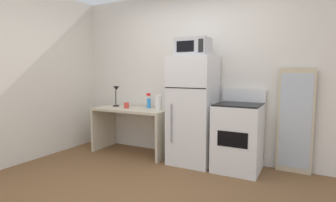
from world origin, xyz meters
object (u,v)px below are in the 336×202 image
object	(u,v)px
refrigerator	(193,110)
leaning_mirror	(295,121)
desk_lamp	(116,93)
spray_bottle	(149,102)
microwave	(193,47)
desk	(133,121)
coffee_mug	(127,105)
paper_towel_roll	(159,103)
oven_range	(238,137)

from	to	relation	value
refrigerator	leaning_mirror	bearing A→B (deg)	10.81
desk_lamp	spray_bottle	bearing A→B (deg)	7.93
microwave	spray_bottle	bearing A→B (deg)	169.51
desk_lamp	spray_bottle	distance (m)	0.63
desk	leaning_mirror	world-z (taller)	leaning_mirror
desk	leaning_mirror	xyz separation A→B (m)	(2.44, 0.26, 0.17)
desk	coffee_mug	world-z (taller)	coffee_mug
leaning_mirror	desk_lamp	bearing A→B (deg)	-175.81
paper_towel_roll	oven_range	xyz separation A→B (m)	(1.24, 0.02, -0.40)
coffee_mug	refrigerator	distance (m)	1.17
refrigerator	spray_bottle	bearing A→B (deg)	170.89
desk_lamp	paper_towel_roll	world-z (taller)	desk_lamp
refrigerator	leaning_mirror	xyz separation A→B (m)	(1.35, 0.26, -0.08)
desk_lamp	microwave	distance (m)	1.63
paper_towel_roll	refrigerator	bearing A→B (deg)	1.22
refrigerator	microwave	size ratio (longest dim) A/B	3.41
refrigerator	microwave	distance (m)	0.91
desk_lamp	desk	bearing A→B (deg)	-8.12
coffee_mug	leaning_mirror	distance (m)	2.54
coffee_mug	microwave	bearing A→B (deg)	1.45
coffee_mug	microwave	size ratio (longest dim) A/B	0.21
coffee_mug	oven_range	distance (m)	1.87
desk	refrigerator	world-z (taller)	refrigerator
desk	coffee_mug	xyz separation A→B (m)	(-0.09, -0.05, 0.26)
spray_bottle	refrigerator	xyz separation A→B (m)	(0.85, -0.14, -0.06)
desk_lamp	leaning_mirror	distance (m)	2.84
desk_lamp	coffee_mug	size ratio (longest dim) A/B	3.72
paper_towel_roll	microwave	size ratio (longest dim) A/B	0.52
coffee_mug	spray_bottle	xyz separation A→B (m)	(0.32, 0.19, 0.05)
oven_range	leaning_mirror	world-z (taller)	leaning_mirror
spray_bottle	paper_towel_roll	distance (m)	0.31
leaning_mirror	refrigerator	bearing A→B (deg)	-169.19
microwave	leaning_mirror	distance (m)	1.70
paper_towel_roll	oven_range	size ratio (longest dim) A/B	0.22
desk	refrigerator	bearing A→B (deg)	0.15
coffee_mug	leaning_mirror	bearing A→B (deg)	6.98
leaning_mirror	microwave	bearing A→B (deg)	-168.32
oven_range	leaning_mirror	bearing A→B (deg)	20.38
paper_towel_roll	leaning_mirror	distance (m)	1.96
desk	paper_towel_roll	size ratio (longest dim) A/B	5.41
coffee_mug	spray_bottle	bearing A→B (deg)	30.56
desk_lamp	coffee_mug	world-z (taller)	desk_lamp
paper_towel_roll	oven_range	distance (m)	1.31
leaning_mirror	oven_range	bearing A→B (deg)	-159.62
coffee_mug	spray_bottle	world-z (taller)	spray_bottle
paper_towel_roll	microwave	world-z (taller)	microwave
coffee_mug	refrigerator	bearing A→B (deg)	2.48
paper_towel_roll	desk_lamp	bearing A→B (deg)	175.87
spray_bottle	microwave	bearing A→B (deg)	-10.49
spray_bottle	leaning_mirror	world-z (taller)	leaning_mirror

